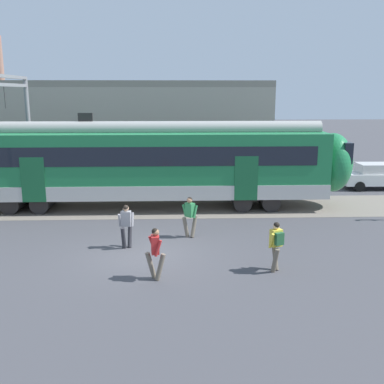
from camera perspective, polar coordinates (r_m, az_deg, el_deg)
ground_plane at (r=16.48m, az=-6.28°, el=-7.78°), size 160.00×160.00×0.00m
pedestrian_grey at (r=16.86m, az=-8.35°, el=-3.93°), size 0.57×0.63×1.67m
pedestrian_red at (r=13.97m, az=-4.68°, el=-7.35°), size 0.66×0.54×1.67m
pedestrian_green at (r=17.88m, az=-0.28°, el=-2.83°), size 0.68×0.44×1.67m
pedestrian_yellow at (r=14.76m, az=10.65°, el=-6.31°), size 0.53×0.71×1.67m
parked_car_white at (r=29.14m, az=22.24°, el=1.89°), size 4.03×1.81×1.54m
catenary_gantry at (r=23.57m, az=-22.45°, el=8.23°), size 0.24×6.64×6.53m
background_building at (r=30.66m, az=-11.07°, el=7.66°), size 21.67×5.00×9.20m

